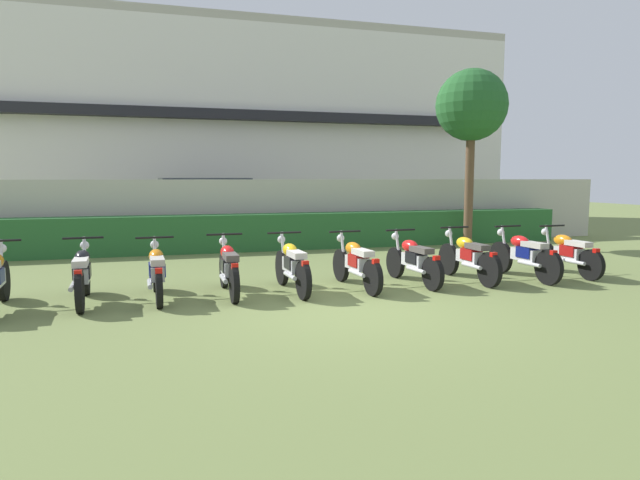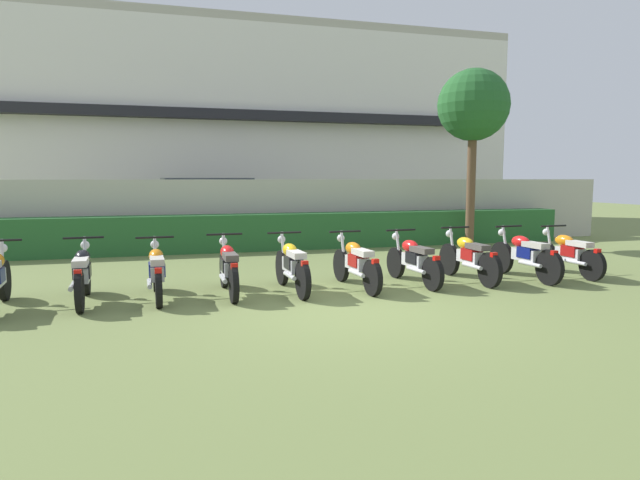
{
  "view_description": "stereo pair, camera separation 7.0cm",
  "coord_description": "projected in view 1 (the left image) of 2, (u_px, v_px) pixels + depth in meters",
  "views": [
    {
      "loc": [
        -2.6,
        -7.3,
        1.88
      ],
      "look_at": [
        0.0,
        1.66,
        0.82
      ],
      "focal_mm": 30.47,
      "sensor_mm": 36.0,
      "label": 1
    },
    {
      "loc": [
        -2.53,
        -7.32,
        1.88
      ],
      "look_at": [
        0.0,
        1.66,
        0.82
      ],
      "focal_mm": 30.47,
      "sensor_mm": 36.0,
      "label": 2
    }
  ],
  "objects": [
    {
      "name": "tree_near_inspector",
      "position": [
        472.0,
        107.0,
        14.64
      ],
      "size": [
        1.92,
        1.92,
        4.81
      ],
      "color": "brown",
      "rests_on": "ground"
    },
    {
      "name": "motorcycle_in_row_7",
      "position": [
        468.0,
        257.0,
        9.96
      ],
      "size": [
        0.6,
        1.94,
        0.97
      ],
      "rotation": [
        0.0,
        0.0,
        1.61
      ],
      "color": "black",
      "rests_on": "ground"
    },
    {
      "name": "hedge_row",
      "position": [
        266.0,
        232.0,
        14.29
      ],
      "size": [
        17.34,
        0.7,
        0.95
      ],
      "primitive_type": "cube",
      "color": "#28602D",
      "rests_on": "ground"
    },
    {
      "name": "motorcycle_in_row_4",
      "position": [
        292.0,
        265.0,
        9.0
      ],
      "size": [
        0.6,
        1.89,
        0.96
      ],
      "rotation": [
        0.0,
        0.0,
        1.62
      ],
      "color": "black",
      "rests_on": "ground"
    },
    {
      "name": "ground",
      "position": [
        352.0,
        308.0,
        7.9
      ],
      "size": [
        60.0,
        60.0,
        0.0
      ],
      "primitive_type": "plane",
      "color": "olive"
    },
    {
      "name": "parked_car",
      "position": [
        210.0,
        208.0,
        17.29
      ],
      "size": [
        4.64,
        2.39,
        1.89
      ],
      "rotation": [
        0.0,
        0.0,
        0.09
      ],
      "color": "black",
      "rests_on": "ground"
    },
    {
      "name": "motorcycle_in_row_2",
      "position": [
        157.0,
        272.0,
        8.44
      ],
      "size": [
        0.6,
        1.82,
        0.94
      ],
      "rotation": [
        0.0,
        0.0,
        1.62
      ],
      "color": "black",
      "rests_on": "ground"
    },
    {
      "name": "motorcycle_in_row_8",
      "position": [
        524.0,
        255.0,
        10.17
      ],
      "size": [
        0.6,
        1.94,
        0.97
      ],
      "rotation": [
        0.0,
        0.0,
        1.63
      ],
      "color": "black",
      "rests_on": "ground"
    },
    {
      "name": "motorcycle_in_row_9",
      "position": [
        567.0,
        253.0,
        10.55
      ],
      "size": [
        0.6,
        1.8,
        0.95
      ],
      "rotation": [
        0.0,
        0.0,
        1.61
      ],
      "color": "black",
      "rests_on": "ground"
    },
    {
      "name": "compound_wall",
      "position": [
        261.0,
        213.0,
        14.91
      ],
      "size": [
        21.67,
        0.3,
        1.85
      ],
      "primitive_type": "cube",
      "color": "#BCB7A8",
      "rests_on": "ground"
    },
    {
      "name": "motorcycle_in_row_5",
      "position": [
        356.0,
        263.0,
        9.3
      ],
      "size": [
        0.6,
        1.93,
        0.95
      ],
      "rotation": [
        0.0,
        0.0,
        1.64
      ],
      "color": "black",
      "rests_on": "ground"
    },
    {
      "name": "motorcycle_in_row_1",
      "position": [
        82.0,
        274.0,
        8.15
      ],
      "size": [
        0.6,
        1.9,
        0.97
      ],
      "rotation": [
        0.0,
        0.0,
        1.63
      ],
      "color": "black",
      "rests_on": "ground"
    },
    {
      "name": "motorcycle_in_row_6",
      "position": [
        413.0,
        260.0,
        9.67
      ],
      "size": [
        0.6,
        1.88,
        0.95
      ],
      "rotation": [
        0.0,
        0.0,
        1.65
      ],
      "color": "black",
      "rests_on": "ground"
    },
    {
      "name": "motorcycle_in_row_3",
      "position": [
        228.0,
        268.0,
        8.75
      ],
      "size": [
        0.6,
        1.86,
        0.96
      ],
      "rotation": [
        0.0,
        0.0,
        1.59
      ],
      "color": "black",
      "rests_on": "ground"
    },
    {
      "name": "building",
      "position": [
        224.0,
        129.0,
        22.83
      ],
      "size": [
        22.81,
        6.5,
        7.9
      ],
      "color": "white",
      "rests_on": "ground"
    }
  ]
}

